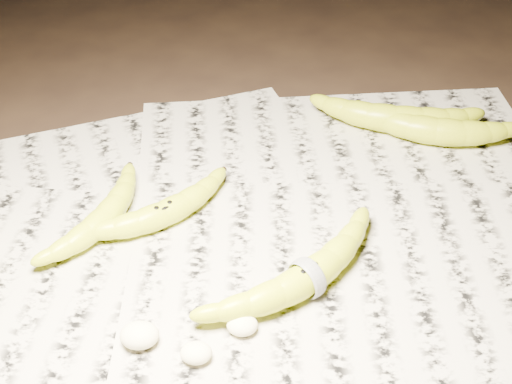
{
  "coord_description": "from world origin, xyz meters",
  "views": [
    {
      "loc": [
        -0.01,
        -0.61,
        0.59
      ],
      "look_at": [
        0.0,
        0.04,
        0.05
      ],
      "focal_mm": 50.0,
      "sensor_mm": 36.0,
      "label": 1
    }
  ],
  "objects_px": {
    "banana_left_b": "(104,215)",
    "banana_center": "(163,211)",
    "banana_upper_b": "(436,129)",
    "banana_upper_a": "(395,117)",
    "banana_taped": "(307,276)"
  },
  "relations": [
    {
      "from": "banana_left_b",
      "to": "banana_taped",
      "type": "height_order",
      "value": "banana_taped"
    },
    {
      "from": "banana_left_b",
      "to": "banana_center",
      "type": "distance_m",
      "value": 0.07
    },
    {
      "from": "banana_upper_a",
      "to": "banana_center",
      "type": "bearing_deg",
      "value": -137.64
    },
    {
      "from": "banana_left_b",
      "to": "banana_center",
      "type": "bearing_deg",
      "value": -58.62
    },
    {
      "from": "banana_left_b",
      "to": "banana_taped",
      "type": "xyz_separation_m",
      "value": [
        0.24,
        -0.1,
        0.0
      ]
    },
    {
      "from": "banana_taped",
      "to": "banana_upper_b",
      "type": "height_order",
      "value": "banana_upper_b"
    },
    {
      "from": "banana_center",
      "to": "banana_upper_a",
      "type": "distance_m",
      "value": 0.37
    },
    {
      "from": "banana_upper_b",
      "to": "banana_left_b",
      "type": "bearing_deg",
      "value": -145.09
    },
    {
      "from": "banana_taped",
      "to": "banana_center",
      "type": "bearing_deg",
      "value": 107.3
    },
    {
      "from": "banana_left_b",
      "to": "banana_upper_b",
      "type": "relative_size",
      "value": 0.87
    },
    {
      "from": "banana_left_b",
      "to": "banana_upper_b",
      "type": "bearing_deg",
      "value": -42.08
    },
    {
      "from": "banana_left_b",
      "to": "banana_center",
      "type": "relative_size",
      "value": 0.93
    },
    {
      "from": "banana_left_b",
      "to": "banana_center",
      "type": "xyz_separation_m",
      "value": [
        0.07,
        0.01,
        0.0
      ]
    },
    {
      "from": "banana_left_b",
      "to": "banana_upper_b",
      "type": "xyz_separation_m",
      "value": [
        0.43,
        0.17,
        0.0
      ]
    },
    {
      "from": "banana_center",
      "to": "banana_upper_a",
      "type": "xyz_separation_m",
      "value": [
        0.31,
        0.19,
        0.0
      ]
    }
  ]
}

